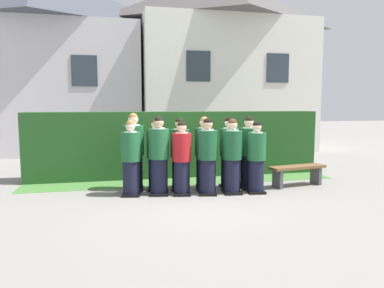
{
  "coord_description": "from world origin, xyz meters",
  "views": [
    {
      "loc": [
        -1.65,
        -7.37,
        1.9
      ],
      "look_at": [
        0.0,
        0.24,
        1.05
      ],
      "focal_mm": 33.7,
      "sensor_mm": 36.0,
      "label": 1
    }
  ],
  "objects_px": {
    "student_rear_row_4": "(229,155)",
    "student_front_row_5": "(256,159)",
    "student_front_row_1": "(159,157)",
    "student_rear_row_5": "(249,154)",
    "student_front_row_4": "(232,158)",
    "student_rear_row_0": "(134,153)",
    "wooden_bench": "(297,171)",
    "student_front_row_0": "(131,160)",
    "student_rear_row_1": "(156,156)",
    "student_rear_row_3": "(204,155)",
    "student_rear_row_2": "(180,156)",
    "student_front_row_3": "(207,158)",
    "student_in_red_blazer": "(182,160)"
  },
  "relations": [
    {
      "from": "student_front_row_4",
      "to": "student_rear_row_2",
      "type": "distance_m",
      "value": 1.19
    },
    {
      "from": "student_rear_row_1",
      "to": "student_rear_row_5",
      "type": "relative_size",
      "value": 0.98
    },
    {
      "from": "student_front_row_3",
      "to": "student_rear_row_4",
      "type": "distance_m",
      "value": 0.74
    },
    {
      "from": "student_rear_row_4",
      "to": "student_front_row_3",
      "type": "bearing_deg",
      "value": -145.74
    },
    {
      "from": "student_in_red_blazer",
      "to": "wooden_bench",
      "type": "height_order",
      "value": "student_in_red_blazer"
    },
    {
      "from": "student_front_row_0",
      "to": "student_in_red_blazer",
      "type": "relative_size",
      "value": 1.02
    },
    {
      "from": "student_rear_row_2",
      "to": "wooden_bench",
      "type": "height_order",
      "value": "student_rear_row_2"
    },
    {
      "from": "wooden_bench",
      "to": "student_rear_row_4",
      "type": "bearing_deg",
      "value": 175.45
    },
    {
      "from": "student_front_row_1",
      "to": "student_rear_row_4",
      "type": "distance_m",
      "value": 1.64
    },
    {
      "from": "student_rear_row_1",
      "to": "student_front_row_4",
      "type": "bearing_deg",
      "value": -23.25
    },
    {
      "from": "student_rear_row_0",
      "to": "student_rear_row_1",
      "type": "height_order",
      "value": "student_rear_row_0"
    },
    {
      "from": "student_in_red_blazer",
      "to": "student_front_row_5",
      "type": "xyz_separation_m",
      "value": [
        1.61,
        -0.17,
        -0.0
      ]
    },
    {
      "from": "student_rear_row_3",
      "to": "student_rear_row_0",
      "type": "bearing_deg",
      "value": 171.8
    },
    {
      "from": "student_rear_row_1",
      "to": "student_rear_row_0",
      "type": "bearing_deg",
      "value": 168.38
    },
    {
      "from": "student_front_row_1",
      "to": "student_rear_row_1",
      "type": "relative_size",
      "value": 1.04
    },
    {
      "from": "student_front_row_3",
      "to": "student_front_row_5",
      "type": "xyz_separation_m",
      "value": [
        1.07,
        -0.09,
        -0.04
      ]
    },
    {
      "from": "student_front_row_5",
      "to": "student_rear_row_2",
      "type": "xyz_separation_m",
      "value": [
        -1.56,
        0.64,
        0.03
      ]
    },
    {
      "from": "student_front_row_1",
      "to": "student_front_row_3",
      "type": "relative_size",
      "value": 1.03
    },
    {
      "from": "student_front_row_0",
      "to": "student_rear_row_1",
      "type": "distance_m",
      "value": 0.7
    },
    {
      "from": "student_rear_row_3",
      "to": "wooden_bench",
      "type": "height_order",
      "value": "student_rear_row_3"
    },
    {
      "from": "student_in_red_blazer",
      "to": "student_rear_row_2",
      "type": "xyz_separation_m",
      "value": [
        0.05,
        0.47,
        0.03
      ]
    },
    {
      "from": "student_front_row_3",
      "to": "student_rear_row_0",
      "type": "xyz_separation_m",
      "value": [
        -1.5,
        0.73,
        0.05
      ]
    },
    {
      "from": "student_front_row_5",
      "to": "student_front_row_3",
      "type": "bearing_deg",
      "value": 175.27
    },
    {
      "from": "student_front_row_4",
      "to": "student_rear_row_4",
      "type": "xyz_separation_m",
      "value": [
        0.08,
        0.46,
        0.01
      ]
    },
    {
      "from": "student_rear_row_0",
      "to": "student_rear_row_4",
      "type": "bearing_deg",
      "value": -8.38
    },
    {
      "from": "student_rear_row_3",
      "to": "student_rear_row_5",
      "type": "xyz_separation_m",
      "value": [
        1.0,
        -0.17,
        0.0
      ]
    },
    {
      "from": "student_rear_row_3",
      "to": "student_rear_row_5",
      "type": "height_order",
      "value": "student_rear_row_5"
    },
    {
      "from": "student_rear_row_2",
      "to": "student_rear_row_5",
      "type": "distance_m",
      "value": 1.56
    },
    {
      "from": "student_front_row_0",
      "to": "wooden_bench",
      "type": "distance_m",
      "value": 3.87
    },
    {
      "from": "student_rear_row_1",
      "to": "student_rear_row_5",
      "type": "distance_m",
      "value": 2.09
    },
    {
      "from": "student_rear_row_5",
      "to": "student_rear_row_1",
      "type": "bearing_deg",
      "value": 172.03
    },
    {
      "from": "student_rear_row_0",
      "to": "wooden_bench",
      "type": "distance_m",
      "value": 3.82
    },
    {
      "from": "student_front_row_3",
      "to": "student_front_row_0",
      "type": "bearing_deg",
      "value": 171.41
    },
    {
      "from": "student_front_row_5",
      "to": "student_rear_row_4",
      "type": "relative_size",
      "value": 0.95
    },
    {
      "from": "student_front_row_0",
      "to": "student_rear_row_1",
      "type": "relative_size",
      "value": 0.99
    },
    {
      "from": "student_rear_row_0",
      "to": "student_front_row_5",
      "type": "bearing_deg",
      "value": -17.68
    },
    {
      "from": "student_front_row_1",
      "to": "student_rear_row_4",
      "type": "height_order",
      "value": "student_front_row_1"
    },
    {
      "from": "student_rear_row_1",
      "to": "wooden_bench",
      "type": "xyz_separation_m",
      "value": [
        3.27,
        -0.34,
        -0.41
      ]
    },
    {
      "from": "student_front_row_3",
      "to": "student_front_row_4",
      "type": "distance_m",
      "value": 0.54
    },
    {
      "from": "student_front_row_5",
      "to": "student_rear_row_3",
      "type": "height_order",
      "value": "student_rear_row_3"
    },
    {
      "from": "student_rear_row_4",
      "to": "student_front_row_5",
      "type": "bearing_deg",
      "value": -48.38
    },
    {
      "from": "student_front_row_4",
      "to": "student_rear_row_4",
      "type": "bearing_deg",
      "value": 80.33
    },
    {
      "from": "student_front_row_4",
      "to": "student_front_row_1",
      "type": "bearing_deg",
      "value": 171.53
    },
    {
      "from": "student_front_row_1",
      "to": "student_rear_row_5",
      "type": "distance_m",
      "value": 2.07
    },
    {
      "from": "student_front_row_0",
      "to": "student_rear_row_2",
      "type": "bearing_deg",
      "value": 15.85
    },
    {
      "from": "student_front_row_4",
      "to": "student_rear_row_1",
      "type": "height_order",
      "value": "student_front_row_4"
    },
    {
      "from": "student_in_red_blazer",
      "to": "student_rear_row_3",
      "type": "height_order",
      "value": "student_rear_row_3"
    },
    {
      "from": "student_in_red_blazer",
      "to": "student_front_row_3",
      "type": "distance_m",
      "value": 0.55
    },
    {
      "from": "student_rear_row_0",
      "to": "student_front_row_0",
      "type": "bearing_deg",
      "value": -100.06
    },
    {
      "from": "student_in_red_blazer",
      "to": "student_rear_row_4",
      "type": "relative_size",
      "value": 0.96
    }
  ]
}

